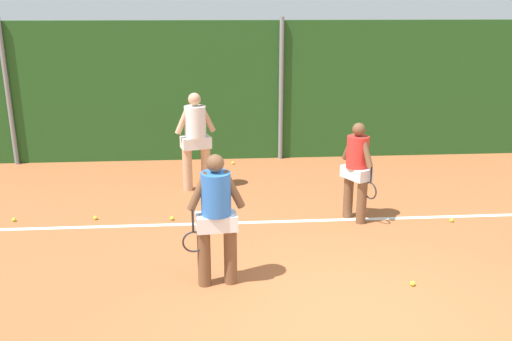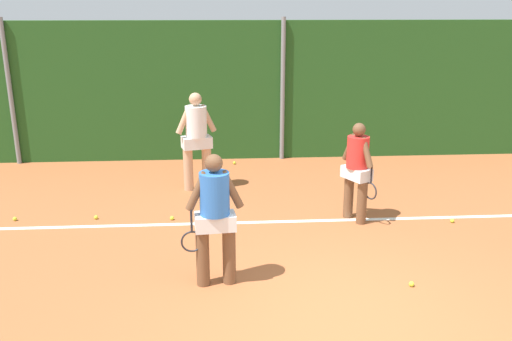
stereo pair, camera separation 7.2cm
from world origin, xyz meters
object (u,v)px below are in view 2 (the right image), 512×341
(player_foreground_near, at_px, (215,213))
(tennis_ball_2, at_px, (234,163))
(player_midcourt, at_px, (357,167))
(tennis_ball_8, at_px, (96,217))
(player_backcourt_far, at_px, (197,136))
(tennis_ball_3, at_px, (452,221))
(tennis_ball_10, at_px, (15,219))
(tennis_ball_6, at_px, (172,218))
(tennis_ball_13, at_px, (412,284))

(player_foreground_near, xyz_separation_m, tennis_ball_2, (0.38, 5.41, -0.93))
(player_midcourt, bearing_deg, player_foreground_near, -77.32)
(player_foreground_near, height_order, tennis_ball_2, player_foreground_near)
(player_midcourt, distance_m, tennis_ball_8, 4.40)
(player_backcourt_far, bearing_deg, tennis_ball_3, -41.02)
(tennis_ball_3, xyz_separation_m, tennis_ball_10, (-7.21, 0.56, 0.00))
(player_foreground_near, bearing_deg, tennis_ball_3, -161.14)
(player_backcourt_far, distance_m, tennis_ball_2, 2.07)
(player_foreground_near, relative_size, player_midcourt, 1.05)
(player_midcourt, xyz_separation_m, tennis_ball_8, (-4.30, 0.32, -0.89))
(player_midcourt, distance_m, player_backcourt_far, 3.20)
(tennis_ball_2, xyz_separation_m, tennis_ball_6, (-1.13, -3.22, 0.00))
(player_foreground_near, bearing_deg, tennis_ball_13, 168.53)
(player_midcourt, height_order, tennis_ball_10, player_midcourt)
(player_backcourt_far, xyz_separation_m, tennis_ball_10, (-2.98, -1.44, -1.02))
(tennis_ball_3, bearing_deg, tennis_ball_10, 175.53)
(player_backcourt_far, height_order, tennis_ball_8, player_backcourt_far)
(player_midcourt, height_order, tennis_ball_6, player_midcourt)
(player_midcourt, bearing_deg, tennis_ball_10, -121.87)
(tennis_ball_13, bearing_deg, tennis_ball_10, 156.09)
(tennis_ball_2, height_order, tennis_ball_3, same)
(player_midcourt, relative_size, tennis_ball_2, 24.93)
(player_backcourt_far, bearing_deg, tennis_ball_10, -169.88)
(tennis_ball_3, distance_m, tennis_ball_10, 7.23)
(tennis_ball_2, xyz_separation_m, tennis_ball_8, (-2.40, -3.10, 0.00))
(tennis_ball_3, bearing_deg, tennis_ball_2, 133.71)
(player_backcourt_far, bearing_deg, player_foreground_near, -100.15)
(tennis_ball_13, bearing_deg, tennis_ball_2, 110.30)
(tennis_ball_10, bearing_deg, tennis_ball_2, 39.56)
(player_backcourt_far, relative_size, tennis_ball_6, 28.41)
(tennis_ball_8, bearing_deg, tennis_ball_10, 179.10)
(tennis_ball_2, bearing_deg, player_midcourt, -60.96)
(player_foreground_near, xyz_separation_m, tennis_ball_13, (2.48, -0.25, -0.93))
(player_backcourt_far, height_order, tennis_ball_13, player_backcourt_far)
(tennis_ball_3, bearing_deg, player_backcourt_far, 154.66)
(tennis_ball_2, distance_m, tennis_ball_8, 3.92)
(tennis_ball_3, bearing_deg, tennis_ball_6, 174.74)
(player_backcourt_far, distance_m, tennis_ball_8, 2.43)
(player_foreground_near, distance_m, player_backcourt_far, 3.79)
(player_midcourt, bearing_deg, tennis_ball_6, -122.24)
(tennis_ball_2, relative_size, tennis_ball_8, 1.00)
(player_foreground_near, distance_m, tennis_ball_6, 2.50)
(tennis_ball_10, bearing_deg, player_foreground_near, -34.90)
(player_backcourt_far, height_order, tennis_ball_3, player_backcourt_far)
(player_midcourt, relative_size, tennis_ball_8, 24.93)
(tennis_ball_10, bearing_deg, tennis_ball_3, -4.47)
(tennis_ball_3, distance_m, tennis_ball_8, 5.91)
(tennis_ball_2, relative_size, tennis_ball_13, 1.00)
(player_midcourt, bearing_deg, tennis_ball_13, -23.42)
(player_foreground_near, xyz_separation_m, tennis_ball_10, (-3.34, 2.33, -0.93))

